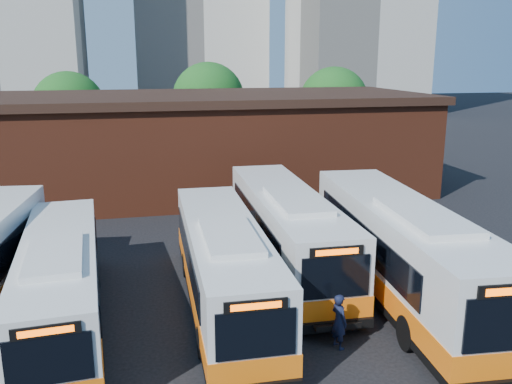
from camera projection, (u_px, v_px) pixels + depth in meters
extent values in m
plane|color=black|center=(286.00, 325.00, 18.06)|extent=(220.00, 220.00, 0.00)
cylinder|color=black|center=(26.00, 277.00, 20.69)|extent=(0.45, 1.10, 1.07)
cube|color=silver|center=(61.00, 280.00, 17.68)|extent=(3.16, 11.06, 2.59)
cube|color=orange|center=(63.00, 301.00, 17.86)|extent=(3.21, 11.11, 0.64)
cube|color=black|center=(64.00, 314.00, 17.97)|extent=(3.20, 11.10, 0.23)
cube|color=black|center=(49.00, 361.00, 12.52)|extent=(1.97, 0.21, 1.23)
cube|color=black|center=(46.00, 331.00, 12.33)|extent=(1.55, 0.17, 0.29)
cube|color=#FF5905|center=(46.00, 332.00, 12.30)|extent=(1.23, 0.11, 0.16)
cube|color=black|center=(22.00, 273.00, 17.62)|extent=(0.70, 8.49, 0.95)
cube|color=black|center=(98.00, 265.00, 18.29)|extent=(0.70, 8.49, 0.95)
cube|color=silver|center=(55.00, 254.00, 16.07)|extent=(1.87, 3.93, 0.20)
cylinder|color=black|center=(19.00, 367.00, 14.79)|extent=(0.36, 0.93, 0.91)
cylinder|color=black|center=(98.00, 355.00, 15.38)|extent=(0.36, 0.93, 0.91)
cylinder|color=black|center=(37.00, 283.00, 20.36)|extent=(0.36, 0.93, 0.91)
cylinder|color=black|center=(95.00, 276.00, 20.95)|extent=(0.36, 0.93, 0.91)
cube|color=silver|center=(224.00, 262.00, 19.05)|extent=(2.63, 11.47, 2.71)
cube|color=orange|center=(224.00, 283.00, 19.24)|extent=(2.68, 11.52, 0.67)
cube|color=black|center=(224.00, 295.00, 19.35)|extent=(2.67, 11.51, 0.24)
cube|color=black|center=(256.00, 335.00, 13.52)|extent=(2.06, 0.09, 1.29)
cube|color=black|center=(256.00, 306.00, 13.32)|extent=(1.62, 0.09, 0.30)
cube|color=#FF5905|center=(256.00, 306.00, 13.29)|extent=(1.29, 0.04, 0.17)
cube|color=black|center=(187.00, 254.00, 19.11)|extent=(0.20, 8.91, 1.00)
cube|color=black|center=(256.00, 249.00, 19.59)|extent=(0.20, 8.91, 1.00)
cube|color=silver|center=(229.00, 235.00, 17.34)|extent=(1.72, 4.03, 0.21)
cylinder|color=black|center=(203.00, 342.00, 16.05)|extent=(0.32, 0.96, 0.95)
cylinder|color=black|center=(275.00, 335.00, 16.47)|extent=(0.32, 0.96, 0.95)
cylinder|color=black|center=(187.00, 265.00, 22.03)|extent=(0.32, 0.96, 0.95)
cylinder|color=black|center=(240.00, 261.00, 22.45)|extent=(0.32, 0.96, 0.95)
cube|color=silver|center=(286.00, 227.00, 22.63)|extent=(2.82, 12.23, 2.89)
cube|color=orange|center=(286.00, 246.00, 22.83)|extent=(2.87, 12.28, 0.71)
cube|color=black|center=(286.00, 257.00, 22.95)|extent=(2.86, 12.27, 0.25)
cube|color=black|center=(336.00, 277.00, 16.73)|extent=(2.20, 0.10, 1.37)
cube|color=black|center=(337.00, 252.00, 16.52)|extent=(1.73, 0.09, 0.32)
cube|color=#FF5905|center=(337.00, 252.00, 16.49)|extent=(1.37, 0.05, 0.18)
cube|color=black|center=(335.00, 326.00, 17.07)|extent=(2.59, 0.19, 0.32)
cube|color=black|center=(337.00, 326.00, 16.82)|extent=(1.48, 0.41, 0.06)
cube|color=black|center=(339.00, 327.00, 16.63)|extent=(1.47, 0.07, 0.18)
cube|color=black|center=(253.00, 220.00, 22.69)|extent=(0.23, 9.50, 1.07)
cube|color=black|center=(314.00, 216.00, 23.20)|extent=(0.23, 9.50, 1.07)
cube|color=silver|center=(297.00, 200.00, 20.81)|extent=(1.84, 4.30, 0.22)
cylinder|color=black|center=(278.00, 292.00, 19.43)|extent=(0.34, 1.02, 1.01)
cylinder|color=black|center=(340.00, 287.00, 19.88)|extent=(0.34, 1.02, 1.01)
cylinder|color=black|center=(245.00, 234.00, 25.80)|extent=(0.34, 1.02, 1.01)
cylinder|color=black|center=(293.00, 231.00, 26.25)|extent=(0.34, 1.02, 1.01)
cube|color=silver|center=(401.00, 247.00, 19.85)|extent=(3.70, 13.22, 3.10)
cube|color=orange|center=(400.00, 270.00, 20.07)|extent=(3.75, 13.28, 0.76)
cube|color=black|center=(399.00, 283.00, 20.20)|extent=(3.74, 13.27, 0.27)
cube|color=black|center=(508.00, 324.00, 13.48)|extent=(2.36, 0.23, 1.47)
cube|color=black|center=(361.00, 237.00, 20.00)|extent=(0.78, 10.16, 1.14)
cube|color=black|center=(433.00, 234.00, 20.40)|extent=(0.78, 10.16, 1.14)
cube|color=silver|center=(425.00, 216.00, 17.89)|extent=(2.21, 4.69, 0.24)
cylinder|color=black|center=(408.00, 333.00, 16.45)|extent=(0.42, 1.11, 1.09)
cylinder|color=black|center=(485.00, 327.00, 16.81)|extent=(0.42, 1.11, 1.09)
cylinder|color=black|center=(339.00, 252.00, 23.35)|extent=(0.42, 1.11, 1.09)
cylinder|color=black|center=(395.00, 249.00, 23.71)|extent=(0.42, 1.11, 1.09)
imported|color=black|center=(339.00, 321.00, 16.49)|extent=(0.58, 0.73, 1.75)
cube|color=maroon|center=(207.00, 145.00, 36.30)|extent=(28.00, 12.00, 6.00)
cube|color=black|center=(206.00, 98.00, 35.54)|extent=(28.60, 12.60, 0.50)
cube|color=black|center=(272.00, 189.00, 31.64)|extent=(1.20, 0.08, 2.40)
cylinder|color=#382314|center=(72.00, 147.00, 45.99)|extent=(0.36, 0.36, 2.70)
sphere|color=#154D18|center=(69.00, 108.00, 45.19)|extent=(6.00, 6.00, 6.00)
cylinder|color=#382314|center=(209.00, 138.00, 50.36)|extent=(0.36, 0.36, 2.95)
sphere|color=#154D18|center=(209.00, 98.00, 49.49)|extent=(6.56, 6.56, 6.56)
cylinder|color=#382314|center=(332.00, 139.00, 49.83)|extent=(0.36, 0.36, 2.81)
sphere|color=#154D18|center=(334.00, 102.00, 49.00)|extent=(6.24, 6.24, 6.24)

